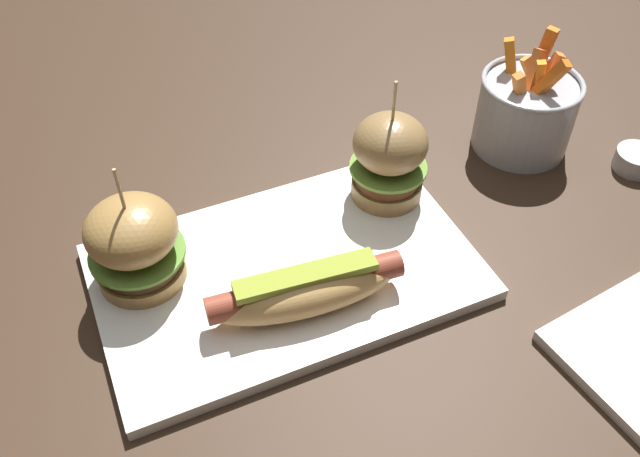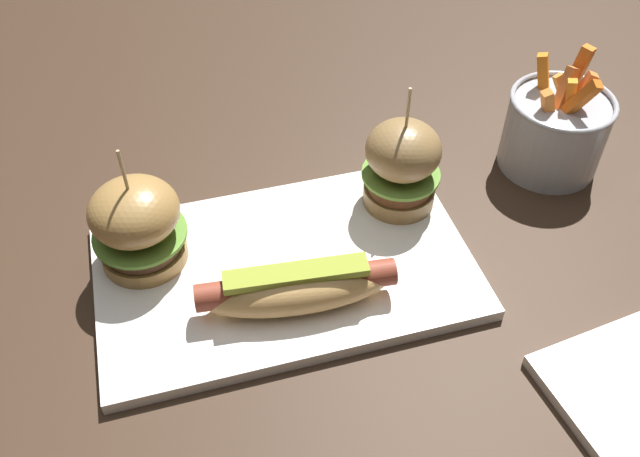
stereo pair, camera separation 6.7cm
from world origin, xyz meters
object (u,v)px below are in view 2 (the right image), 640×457
hot_dog (295,287)px  slider_left (137,224)px  platter_main (285,268)px  slider_right (402,164)px  fries_bucket (555,130)px

hot_dog → slider_left: (-0.13, 0.10, 0.02)m
hot_dog → platter_main: bearing=88.2°
hot_dog → slider_right: (0.14, 0.11, 0.03)m
platter_main → fries_bucket: size_ratio=2.58×
slider_right → fries_bucket: slider_right is taller
slider_left → fries_bucket: bearing=4.6°
slider_right → platter_main: bearing=-158.4°
slider_left → slider_right: bearing=2.1°
hot_dog → slider_left: slider_left is taller
hot_dog → slider_left: size_ratio=1.37×
platter_main → slider_left: size_ratio=2.71×
hot_dog → slider_right: bearing=37.0°
slider_left → platter_main: bearing=-19.2°
slider_left → slider_right: (0.28, 0.01, 0.00)m
platter_main → fries_bucket: 0.36m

